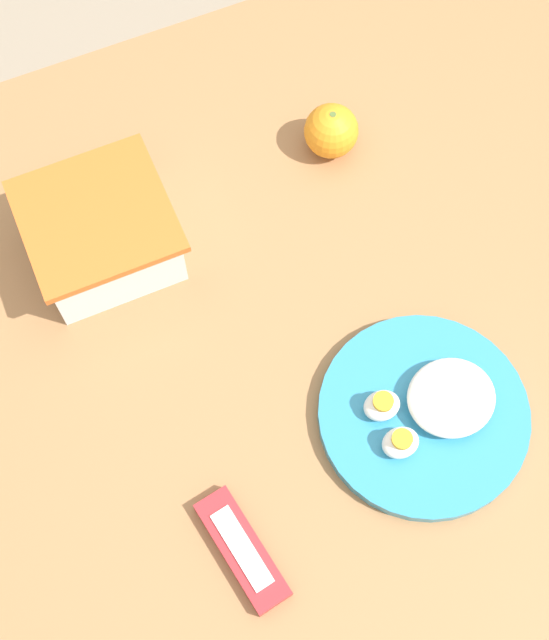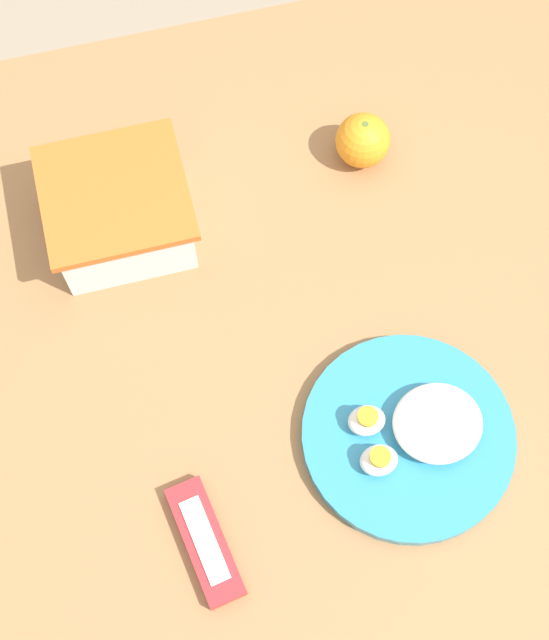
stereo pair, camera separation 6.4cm
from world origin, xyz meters
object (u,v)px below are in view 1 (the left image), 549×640
(candy_bar, at_px, (242,550))
(orange_fruit, at_px, (331,131))
(rice_plate, at_px, (427,412))
(food_container, at_px, (102,235))

(candy_bar, bearing_deg, orange_fruit, 55.00)
(rice_plate, height_order, candy_bar, rice_plate)
(orange_fruit, xyz_separation_m, candy_bar, (-0.30, -0.43, -0.03))
(food_container, relative_size, orange_fruit, 2.45)
(orange_fruit, distance_m, candy_bar, 0.53)
(rice_plate, bearing_deg, candy_bar, -167.14)
(rice_plate, relative_size, candy_bar, 1.72)
(orange_fruit, height_order, rice_plate, orange_fruit)
(food_container, relative_size, candy_bar, 1.23)
(orange_fruit, height_order, candy_bar, orange_fruit)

